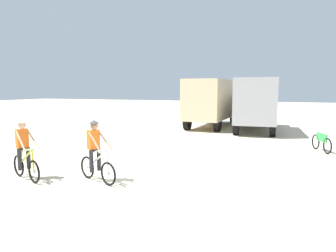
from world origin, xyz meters
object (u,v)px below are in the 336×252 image
cyclist_orange_shirt (24,152)px  box_truck_grey_hauler (256,102)px  cyclist_cowboy_hat (96,153)px  bicycle_spare (321,142)px  box_truck_tan_camper (212,101)px

cyclist_orange_shirt → box_truck_grey_hauler: bearing=68.4°
cyclist_cowboy_hat → bicycle_spare: (6.62, 7.19, -0.45)m
cyclist_orange_shirt → bicycle_spare: bearing=41.7°
cyclist_orange_shirt → bicycle_spare: size_ratio=1.11×
box_truck_tan_camper → bicycle_spare: size_ratio=4.16×
box_truck_tan_camper → box_truck_grey_hauler: (3.11, -0.95, 0.00)m
cyclist_orange_shirt → cyclist_cowboy_hat: 2.20m
bicycle_spare → box_truck_tan_camper: bearing=133.6°
box_truck_tan_camper → cyclist_orange_shirt: 14.78m
cyclist_cowboy_hat → bicycle_spare: bearing=47.4°
box_truck_grey_hauler → cyclist_orange_shirt: size_ratio=3.79×
box_truck_tan_camper → bicycle_spare: box_truck_tan_camper is taller
box_truck_grey_hauler → cyclist_cowboy_hat: 13.46m
cyclist_orange_shirt → cyclist_cowboy_hat: (2.12, 0.60, -0.00)m
cyclist_cowboy_hat → box_truck_tan_camper: bearing=89.4°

